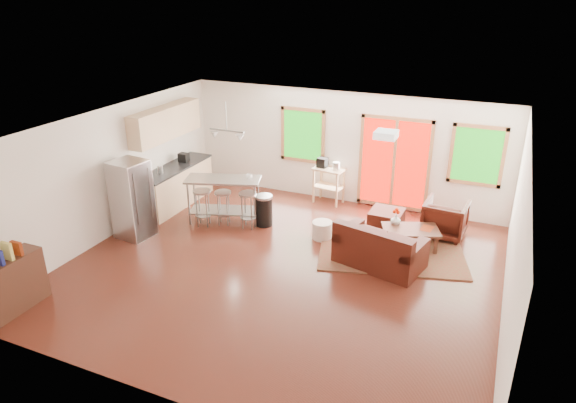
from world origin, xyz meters
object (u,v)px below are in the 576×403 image
at_px(loveseat, 379,250).
at_px(ottoman, 386,220).
at_px(armchair, 445,217).
at_px(island, 224,192).
at_px(coffee_table, 411,232).
at_px(rug, 391,248).
at_px(kitchen_cart, 328,173).
at_px(refrigerator, 132,199).

relative_size(loveseat, ottoman, 2.58).
xyz_separation_m(armchair, island, (-4.47, -1.19, 0.26)).
distance_m(coffee_table, ottoman, 0.89).
bearing_deg(island, armchair, 14.88).
xyz_separation_m(armchair, ottoman, (-1.15, -0.22, -0.20)).
relative_size(armchair, island, 0.50).
xyz_separation_m(rug, kitchen_cart, (-1.92, 1.70, 0.72)).
bearing_deg(island, refrigerator, -134.78).
bearing_deg(rug, coffee_table, 24.85).
bearing_deg(rug, ottoman, 110.82).
xyz_separation_m(coffee_table, armchair, (0.53, 0.84, 0.06)).
relative_size(loveseat, refrigerator, 1.06).
xyz_separation_m(ottoman, kitchen_cart, (-1.63, 0.92, 0.52)).
xyz_separation_m(loveseat, armchair, (0.92, 1.75, 0.10)).
relative_size(armchair, ottoman, 1.28).
xyz_separation_m(coffee_table, ottoman, (-0.62, 0.63, -0.15)).
bearing_deg(refrigerator, rug, 23.64).
distance_m(rug, kitchen_cart, 2.67).
distance_m(loveseat, kitchen_cart, 3.10).
relative_size(rug, armchair, 3.23).
bearing_deg(kitchen_cart, ottoman, -29.50).
xyz_separation_m(rug, island, (-3.62, -0.19, 0.67)).
height_order(loveseat, refrigerator, refrigerator).
relative_size(armchair, kitchen_cart, 0.78).
distance_m(coffee_table, kitchen_cart, 2.75).
xyz_separation_m(ottoman, refrigerator, (-4.64, -2.30, 0.58)).
bearing_deg(coffee_table, refrigerator, -162.35).
distance_m(ottoman, kitchen_cart, 1.94).
bearing_deg(refrigerator, ottoman, 32.87).
distance_m(rug, ottoman, 0.86).
height_order(armchair, island, island).
height_order(coffee_table, armchair, armchair).
height_order(loveseat, coffee_table, loveseat).
distance_m(loveseat, refrigerator, 4.95).
relative_size(rug, refrigerator, 1.70).
bearing_deg(loveseat, armchair, 75.22).
height_order(armchair, ottoman, armchair).
distance_m(rug, refrigerator, 5.23).
height_order(island, kitchen_cart, kitchen_cart).
relative_size(coffee_table, ottoman, 1.86).
distance_m(rug, loveseat, 0.82).
bearing_deg(coffee_table, rug, -155.15).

